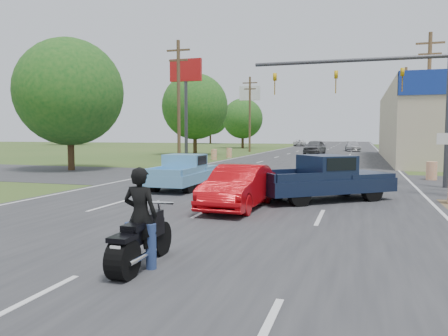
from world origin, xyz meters
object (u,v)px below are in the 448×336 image
(blue_pickup, at_px, (185,171))
(rider, at_px, (140,221))
(red_convertible, at_px, (239,187))
(motorcycle, at_px, (139,242))
(navy_pickup, at_px, (327,178))
(distant_car_white, at_px, (300,143))
(distant_car_grey, at_px, (315,147))
(distant_car_silver, at_px, (353,146))

(blue_pickup, bearing_deg, rider, -71.46)
(red_convertible, bearing_deg, motorcycle, -87.66)
(motorcycle, distance_m, rider, 0.40)
(red_convertible, bearing_deg, navy_pickup, 47.20)
(blue_pickup, height_order, navy_pickup, navy_pickup)
(blue_pickup, height_order, distant_car_white, blue_pickup)
(rider, bearing_deg, distant_car_grey, -88.74)
(rider, distance_m, navy_pickup, 9.84)
(red_convertible, relative_size, rider, 2.42)
(distant_car_grey, bearing_deg, blue_pickup, -86.88)
(navy_pickup, bearing_deg, motorcycle, -54.28)
(distant_car_silver, xyz_separation_m, distant_car_white, (-10.22, 21.38, -0.05))
(distant_car_grey, distance_m, distant_car_white, 32.24)
(red_convertible, bearing_deg, blue_pickup, 132.72)
(blue_pickup, relative_size, distant_car_grey, 0.95)
(distant_car_white, bearing_deg, distant_car_grey, 98.46)
(motorcycle, relative_size, rider, 1.26)
(navy_pickup, xyz_separation_m, distant_car_silver, (0.19, 47.12, -0.18))
(red_convertible, relative_size, distant_car_silver, 0.93)
(red_convertible, bearing_deg, distant_car_white, 98.30)
(distant_car_silver, bearing_deg, distant_car_grey, -118.52)
(rider, xyz_separation_m, blue_pickup, (-3.73, 11.20, -0.11))
(red_convertible, relative_size, motorcycle, 1.92)
(blue_pickup, distance_m, distant_car_silver, 45.86)
(motorcycle, distance_m, blue_pickup, 11.87)
(navy_pickup, bearing_deg, blue_pickup, -143.68)
(blue_pickup, bearing_deg, distant_car_grey, 86.26)
(distant_car_white, bearing_deg, navy_pickup, 96.07)
(rider, relative_size, navy_pickup, 0.34)
(rider, bearing_deg, motorcycle, 90.00)
(red_convertible, bearing_deg, distant_car_silver, 89.10)
(motorcycle, bearing_deg, rider, 90.00)
(navy_pickup, bearing_deg, distant_car_white, 149.81)
(motorcycle, relative_size, distant_car_grey, 0.46)
(red_convertible, height_order, distant_car_grey, distant_car_grey)
(motorcycle, height_order, blue_pickup, blue_pickup)
(navy_pickup, bearing_deg, distant_car_grey, 147.73)
(blue_pickup, bearing_deg, red_convertible, -49.54)
(blue_pickup, bearing_deg, distant_car_silver, 81.86)
(rider, relative_size, distant_car_silver, 0.38)
(rider, distance_m, distant_car_silver, 56.65)
(rider, relative_size, distant_car_grey, 0.36)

